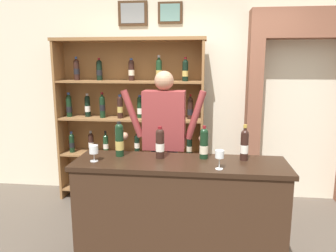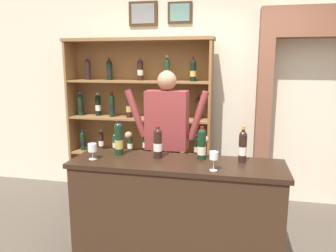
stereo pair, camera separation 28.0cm
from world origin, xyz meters
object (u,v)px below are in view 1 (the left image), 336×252
object	(u,v)px
tasting_bottle_brunello	(119,140)
tasting_bottle_super_tuscan	(160,143)
wine_glass_right	(94,150)
tasting_bottle_riserva	(244,144)
wine_shelf	(131,116)
wine_glass_center	(220,155)
shopkeeper	(164,134)
tasting_bottle_chianti	(204,143)
tasting_counter	(179,214)

from	to	relation	value
tasting_bottle_brunello	tasting_bottle_super_tuscan	bearing A→B (deg)	-2.94
tasting_bottle_super_tuscan	wine_glass_right	world-z (taller)	tasting_bottle_super_tuscan
tasting_bottle_riserva	wine_shelf	bearing A→B (deg)	135.18
wine_shelf	tasting_bottle_riserva	distance (m)	1.86
wine_shelf	tasting_bottle_brunello	distance (m)	1.34
tasting_bottle_brunello	wine_glass_center	size ratio (longest dim) A/B	2.04
tasting_bottle_riserva	wine_glass_center	bearing A→B (deg)	-128.75
tasting_bottle_riserva	shopkeeper	bearing A→B (deg)	146.90
wine_shelf	tasting_bottle_brunello	xyz separation A→B (m)	(0.21, -1.32, 0.01)
tasting_bottle_chianti	tasting_bottle_brunello	bearing A→B (deg)	-178.85
wine_shelf	tasting_bottle_super_tuscan	size ratio (longest dim) A/B	7.35
wine_shelf	wine_glass_right	xyz separation A→B (m)	(0.03, -1.51, -0.05)
shopkeeper	tasting_bottle_super_tuscan	distance (m)	0.53
tasting_bottle_chianti	tasting_bottle_super_tuscan	bearing A→B (deg)	-174.92
wine_glass_right	wine_shelf	bearing A→B (deg)	91.08
tasting_bottle_brunello	tasting_bottle_chianti	bearing A→B (deg)	1.15
tasting_counter	wine_glass_right	size ratio (longest dim) A/B	12.95
wine_shelf	tasting_bottle_chianti	xyz separation A→B (m)	(0.97, -1.31, -0.01)
tasting_bottle_brunello	wine_shelf	bearing A→B (deg)	98.89
tasting_bottle_super_tuscan	wine_glass_center	world-z (taller)	tasting_bottle_super_tuscan
tasting_counter	wine_glass_right	xyz separation A→B (m)	(-0.74, -0.08, 0.58)
shopkeeper	tasting_bottle_riserva	distance (m)	0.92
wine_glass_center	tasting_counter	bearing A→B (deg)	153.18
wine_shelf	tasting_counter	xyz separation A→B (m)	(0.77, -1.42, -0.63)
wine_glass_center	tasting_bottle_riserva	bearing A→B (deg)	51.25
shopkeeper	tasting_bottle_brunello	distance (m)	0.62
tasting_bottle_brunello	tasting_bottle_super_tuscan	xyz separation A→B (m)	(0.37, -0.02, -0.01)
wine_glass_right	shopkeeper	bearing A→B (deg)	53.26
tasting_counter	tasting_bottle_brunello	xyz separation A→B (m)	(-0.56, 0.10, 0.64)
tasting_bottle_super_tuscan	wine_glass_right	distance (m)	0.58
tasting_bottle_riserva	wine_glass_right	world-z (taller)	tasting_bottle_riserva
wine_shelf	tasting_bottle_super_tuscan	bearing A→B (deg)	-66.55
tasting_bottle_chianti	tasting_bottle_riserva	bearing A→B (deg)	-1.11
shopkeeper	tasting_bottle_brunello	world-z (taller)	shopkeeper
tasting_bottle_riserva	tasting_bottle_chianti	bearing A→B (deg)	178.89
wine_shelf	tasting_bottle_chianti	bearing A→B (deg)	-53.39
wine_glass_center	wine_shelf	bearing A→B (deg)	124.57
tasting_counter	tasting_bottle_chianti	xyz separation A→B (m)	(0.20, 0.12, 0.62)
tasting_counter	tasting_bottle_chianti	size ratio (longest dim) A/B	6.25
tasting_bottle_chianti	shopkeeper	bearing A→B (deg)	130.33
tasting_bottle_super_tuscan	tasting_bottle_chianti	bearing A→B (deg)	5.08
wine_shelf	tasting_counter	size ratio (longest dim) A/B	1.14
tasting_bottle_brunello	tasting_bottle_chianti	xyz separation A→B (m)	(0.76, 0.02, -0.02)
tasting_bottle_riserva	wine_glass_center	world-z (taller)	tasting_bottle_riserva
tasting_counter	tasting_bottle_super_tuscan	xyz separation A→B (m)	(-0.18, 0.08, 0.63)
wine_shelf	shopkeeper	size ratio (longest dim) A/B	1.22
tasting_bottle_super_tuscan	tasting_bottle_riserva	xyz separation A→B (m)	(0.74, 0.03, 0.00)
tasting_counter	shopkeeper	xyz separation A→B (m)	(-0.22, 0.61, 0.59)
wine_glass_center	wine_glass_right	size ratio (longest dim) A/B	1.10
tasting_bottle_brunello	tasting_bottle_super_tuscan	size ratio (longest dim) A/B	1.11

